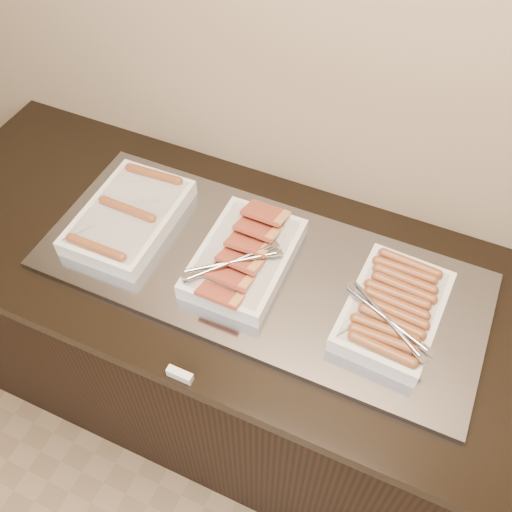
{
  "coord_description": "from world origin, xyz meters",
  "views": [
    {
      "loc": [
        0.4,
        1.28,
        2.14
      ],
      "look_at": [
        0.02,
        2.13,
        0.97
      ],
      "focal_mm": 40.0,
      "sensor_mm": 36.0,
      "label": 1
    }
  ],
  "objects_px": {
    "counter": "(252,351)",
    "dish_left": "(129,216)",
    "warming_tray": "(260,271)",
    "dish_center": "(244,257)",
    "dish_right": "(393,310)"
  },
  "relations": [
    {
      "from": "counter",
      "to": "dish_left",
      "type": "height_order",
      "value": "dish_left"
    },
    {
      "from": "warming_tray",
      "to": "dish_center",
      "type": "distance_m",
      "value": 0.06
    },
    {
      "from": "warming_tray",
      "to": "dish_left",
      "type": "height_order",
      "value": "dish_left"
    },
    {
      "from": "dish_left",
      "to": "dish_right",
      "type": "bearing_deg",
      "value": -1.16
    },
    {
      "from": "counter",
      "to": "warming_tray",
      "type": "xyz_separation_m",
      "value": [
        0.03,
        0.0,
        0.46
      ]
    },
    {
      "from": "counter",
      "to": "dish_right",
      "type": "distance_m",
      "value": 0.64
    },
    {
      "from": "dish_center",
      "to": "dish_right",
      "type": "height_order",
      "value": "dish_center"
    },
    {
      "from": "warming_tray",
      "to": "dish_right",
      "type": "bearing_deg",
      "value": -0.67
    },
    {
      "from": "counter",
      "to": "dish_center",
      "type": "distance_m",
      "value": 0.5
    },
    {
      "from": "dish_center",
      "to": "dish_right",
      "type": "xyz_separation_m",
      "value": [
        0.41,
        0.0,
        0.0
      ]
    },
    {
      "from": "warming_tray",
      "to": "dish_left",
      "type": "relative_size",
      "value": 3.26
    },
    {
      "from": "dish_left",
      "to": "warming_tray",
      "type": "bearing_deg",
      "value": -0.84
    },
    {
      "from": "counter",
      "to": "dish_left",
      "type": "bearing_deg",
      "value": 180.0
    },
    {
      "from": "dish_center",
      "to": "dish_right",
      "type": "relative_size",
      "value": 1.07
    },
    {
      "from": "dish_left",
      "to": "dish_center",
      "type": "relative_size",
      "value": 1.0
    }
  ]
}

